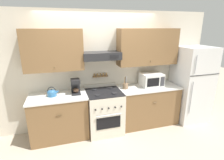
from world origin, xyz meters
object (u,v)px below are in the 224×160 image
Objects in this scene: refrigerator at (191,84)px; tea_kettle at (52,93)px; microwave at (151,80)px; utensil_crock at (125,86)px; stove_range at (104,111)px; coffee_maker at (76,86)px.

refrigerator is 8.10× the size of tea_kettle.
microwave is (-1.02, 0.10, 0.16)m from refrigerator.
tea_kettle is at bearing -180.00° from utensil_crock.
refrigerator reaches higher than tea_kettle.
utensil_crock is at bearing 177.01° from refrigerator.
refrigerator reaches higher than utensil_crock.
refrigerator is (2.16, -0.03, 0.43)m from stove_range.
microwave is (1.70, -0.01, -0.01)m from coffee_maker.
stove_range is 4.46× the size of tea_kettle.
refrigerator is 1.66m from utensil_crock.
utensil_crock is at bearing -1.67° from coffee_maker.
stove_range is 3.30× the size of coffee_maker.
coffee_maker is 1.07m from utensil_crock.
refrigerator is 2.73m from coffee_maker.
coffee_maker is at bearing 170.76° from stove_range.
coffee_maker is (-0.57, 0.09, 0.60)m from stove_range.
coffee_maker is 1.70m from microwave.
stove_range is 0.55× the size of refrigerator.
refrigerator is 3.76× the size of microwave.
tea_kettle is 0.47m from coffee_maker.
tea_kettle is at bearing 178.44° from refrigerator.
microwave reaches higher than stove_range.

